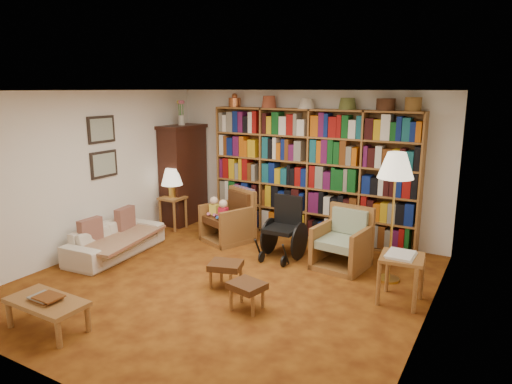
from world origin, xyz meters
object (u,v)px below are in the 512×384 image
Objects in this scene: wheelchair at (284,230)px; armchair_sage at (344,244)px; sofa at (115,240)px; coffee_table at (47,304)px; side_table_lamp at (173,205)px; side_table_papers at (402,264)px; footstool_a at (226,267)px; floor_lamp at (396,171)px; footstool_b at (247,288)px; armchair_leather at (230,219)px.

armchair_sage is at bearing 6.86° from wheelchair.
coffee_table is at bearing -156.21° from sofa.
side_table_lamp reaches higher than sofa.
footstool_a is at bearing -161.14° from side_table_papers.
side_table_papers is at bearing -19.76° from wheelchair.
armchair_sage is at bearing 163.70° from floor_lamp.
armchair_sage reaches higher than footstool_a.
footstool_b is at bearing -105.57° from armchair_sage.
floor_lamp is at bearing 35.82° from footstool_a.
wheelchair is at bearing -173.14° from armchair_sage.
armchair_leather is 3.48m from coffee_table.
wheelchair is 3.43m from coffee_table.
footstool_a is (-2.05, -0.70, -0.21)m from side_table_papers.
side_table_lamp is 3.32m from armchair_sage.
sofa is at bearing -86.18° from side_table_lamp.
sofa is 2.67× the size of side_table_papers.
sofa is 4.27m from floor_lamp.
floor_lamp is 2.82× the size of side_table_papers.
sofa is 2.27m from coffee_table.
armchair_leather is 1.18m from wheelchair.
floor_lamp reaches higher than footstool_a.
armchair_leather is 1.55× the size of side_table_papers.
floor_lamp reaches higher than armchair_sage.
footstool_b is (2.69, -0.54, 0.03)m from sofa.
armchair_leather is at bearing 127.16° from footstool_b.
footstool_a is 2.11m from coffee_table.
floor_lamp reaches higher than side_table_lamp.
wheelchair is 2.07× the size of footstool_b.
wheelchair reaches higher than sofa.
sofa is 4.24m from side_table_papers.
armchair_leather is 1.02× the size of wheelchair.
wheelchair reaches higher than side_table_papers.
side_table_lamp is 1.31× the size of footstool_b.
armchair_sage is at bearing -72.41° from sofa.
floor_lamp is (3.93, 1.12, 1.26)m from sofa.
floor_lamp is 1.93× the size of coffee_table.
armchair_sage is (2.06, -0.17, -0.03)m from armchair_leather.
sofa is 1.92× the size of armchair_sage.
floor_lamp is at bearing -7.70° from armchair_leather.
armchair_leather is 0.55× the size of floor_lamp.
wheelchair reaches higher than armchair_leather.
floor_lamp reaches higher than wheelchair.
side_table_papers is at bearing -38.71° from armchair_sage.
wheelchair reaches higher than side_table_lamp.
armchair_leather is at bearing 175.38° from armchair_sage.
side_table_papers is (0.99, -0.79, 0.16)m from armchair_sage.
armchair_sage reaches higher than sofa.
armchair_leather reaches higher than side_table_lamp.
wheelchair is 2.02m from side_table_papers.
footstool_b is (2.79, -2.04, -0.17)m from side_table_lamp.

